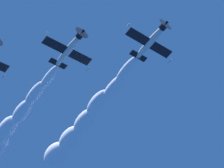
{
  "coord_description": "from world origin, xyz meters",
  "views": [
    {
      "loc": [
        10.98,
        -23.52,
        1.92
      ],
      "look_at": [
        -12.05,
        5.01,
        75.7
      ],
      "focal_mm": 81.96,
      "sensor_mm": 36.0,
      "label": 1
    }
  ],
  "objects": [
    {
      "name": "airplane_left_wingman",
      "position": [
        -13.06,
        -4.2,
        74.78
      ],
      "size": [
        7.78,
        8.38,
        3.02
      ],
      "color": "silver"
    },
    {
      "name": "smoke_trail_lead",
      "position": [
        -21.91,
        7.9,
        75.49
      ],
      "size": [
        25.56,
        9.21,
        3.85
      ],
      "color": "white"
    },
    {
      "name": "airplane_lead",
      "position": [
        -2.43,
        2.66,
        74.76
      ],
      "size": [
        7.8,
        8.41,
        2.94
      ],
      "color": "silver"
    },
    {
      "name": "smoke_trail_left_wingman",
      "position": [
        -32.46,
        0.83,
        75.5
      ],
      "size": [
        25.14,
        8.3,
        3.85
      ],
      "color": "white"
    }
  ]
}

